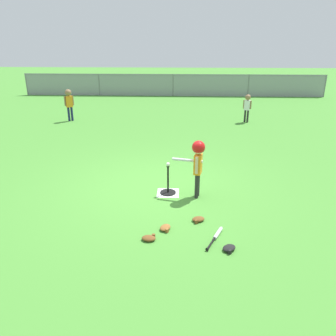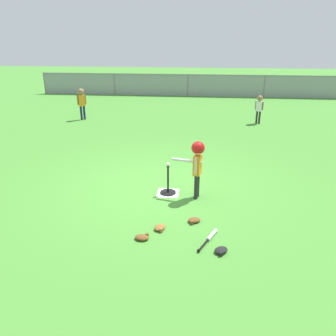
{
  "view_description": "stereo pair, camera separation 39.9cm",
  "coord_description": "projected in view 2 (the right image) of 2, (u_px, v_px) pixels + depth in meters",
  "views": [
    {
      "loc": [
        0.54,
        -6.48,
        2.97
      ],
      "look_at": [
        0.26,
        -0.28,
        0.55
      ],
      "focal_mm": 35.93,
      "sensor_mm": 36.0,
      "label": 1
    },
    {
      "loc": [
        0.93,
        -6.45,
        2.97
      ],
      "look_at": [
        0.26,
        -0.28,
        0.55
      ],
      "focal_mm": 35.93,
      "sensor_mm": 36.0,
      "label": 2
    }
  ],
  "objects": [
    {
      "name": "fielder_deep_right",
      "position": [
        82.0,
        100.0,
        12.71
      ],
      "size": [
        0.3,
        0.24,
        1.18
      ],
      "color": "#191E4C",
      "rests_on": "ground_plane"
    },
    {
      "name": "fielder_deep_left",
      "position": [
        259.0,
        106.0,
        12.15
      ],
      "size": [
        0.29,
        0.2,
        1.03
      ],
      "color": "#262626",
      "rests_on": "ground_plane"
    },
    {
      "name": "batting_tee",
      "position": [
        168.0,
        189.0,
        6.83
      ],
      "size": [
        0.32,
        0.32,
        0.59
      ],
      "color": "black",
      "rests_on": "ground_plane"
    },
    {
      "name": "ground_plane",
      "position": [
        157.0,
        187.0,
        7.15
      ],
      "size": [
        60.0,
        60.0,
        0.0
      ],
      "primitive_type": "plane",
      "color": "#478C33"
    },
    {
      "name": "outfield_fence",
      "position": [
        188.0,
        84.0,
        17.92
      ],
      "size": [
        16.06,
        0.06,
        1.15
      ],
      "color": "slate",
      "rests_on": "ground_plane"
    },
    {
      "name": "baseball_on_tee",
      "position": [
        168.0,
        164.0,
        6.63
      ],
      "size": [
        0.07,
        0.07,
        0.07
      ],
      "primitive_type": "sphere",
      "color": "white",
      "rests_on": "batting_tee"
    },
    {
      "name": "home_plate",
      "position": [
        168.0,
        193.0,
        6.86
      ],
      "size": [
        0.44,
        0.44,
        0.01
      ],
      "primitive_type": "cube",
      "color": "white",
      "rests_on": "ground_plane"
    },
    {
      "name": "glove_by_plate",
      "position": [
        194.0,
        220.0,
        5.78
      ],
      "size": [
        0.26,
        0.23,
        0.07
      ],
      "color": "brown",
      "rests_on": "ground_plane"
    },
    {
      "name": "glove_near_bats",
      "position": [
        221.0,
        250.0,
        4.96
      ],
      "size": [
        0.27,
        0.27,
        0.07
      ],
      "color": "black",
      "rests_on": "ground_plane"
    },
    {
      "name": "spare_bat_silver",
      "position": [
        210.0,
        237.0,
        5.3
      ],
      "size": [
        0.32,
        0.63,
        0.06
      ],
      "color": "silver",
      "rests_on": "ground_plane"
    },
    {
      "name": "glove_outfield_drop",
      "position": [
        142.0,
        237.0,
        5.28
      ],
      "size": [
        0.23,
        0.18,
        0.07
      ],
      "color": "brown",
      "rests_on": "ground_plane"
    },
    {
      "name": "batter_child",
      "position": [
        197.0,
        158.0,
        6.38
      ],
      "size": [
        0.63,
        0.32,
        1.16
      ],
      "color": "#262626",
      "rests_on": "ground_plane"
    },
    {
      "name": "glove_tossed_aside",
      "position": [
        160.0,
        227.0,
        5.55
      ],
      "size": [
        0.24,
        0.27,
        0.07
      ],
      "color": "brown",
      "rests_on": "ground_plane"
    }
  ]
}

